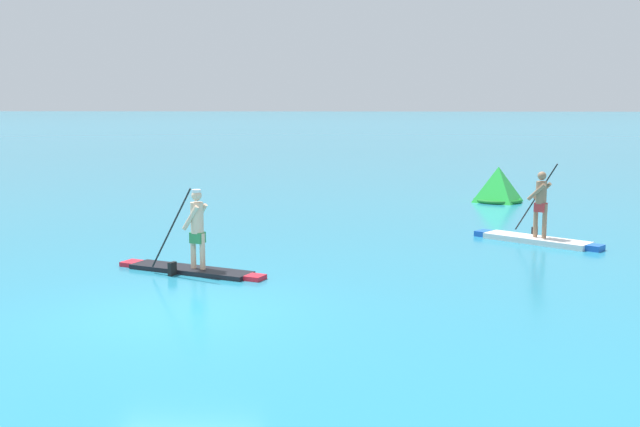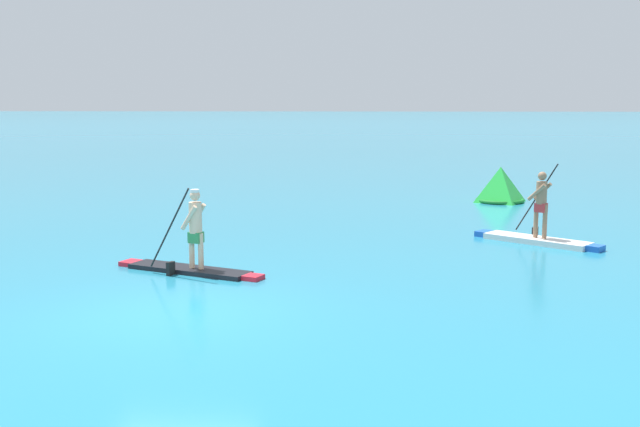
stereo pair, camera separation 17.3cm
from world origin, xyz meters
TOP-DOWN VIEW (x-y plane):
  - ground at (0.00, 0.00)m, footprint 440.00×440.00m
  - paddleboarder_mid_center at (-0.42, 2.98)m, footprint 3.27×1.67m
  - paddleboarder_far_right at (7.35, 6.71)m, footprint 2.82×2.41m
  - race_marker_buoy at (7.73, 14.45)m, footprint 1.73×1.73m

SIDE VIEW (x-z plane):
  - ground at x=0.00m, z-range 0.00..0.00m
  - paddleboarder_far_right at x=7.35m, z-range -0.66..1.30m
  - paddleboarder_mid_center at x=-0.42m, z-range -0.54..1.31m
  - race_marker_buoy at x=7.73m, z-range -0.07..1.15m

